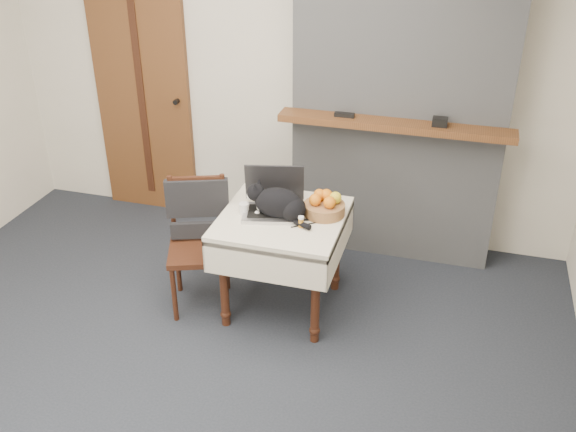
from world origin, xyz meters
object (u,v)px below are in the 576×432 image
cat (280,204)px  pill_bottle (301,222)px  side_table (282,231)px  door (143,96)px  chair (198,225)px  cream_jar (244,209)px  laptop (274,200)px  fruit_basket (325,206)px

cat → pill_bottle: (0.16, -0.08, -0.06)m
side_table → pill_bottle: size_ratio=10.49×
door → chair: 1.56m
side_table → pill_bottle: bearing=-34.6°
door → cat: size_ratio=4.34×
cream_jar → side_table: bearing=8.0°
cream_jar → laptop: bearing=29.8°
door → cat: door is taller
door → fruit_basket: (1.77, -1.02, -0.24)m
cat → pill_bottle: bearing=-22.9°
laptop → pill_bottle: 0.28m
laptop → chair: laptop is taller
side_table → cream_jar: 0.29m
side_table → fruit_basket: 0.32m
door → side_table: (1.52, -1.12, -0.41)m
side_table → cream_jar: size_ratio=10.83×
door → laptop: bearing=-36.2°
cream_jar → pill_bottle: pill_bottle is taller
chair → pill_bottle: bearing=-25.3°
door → cat: bearing=-37.0°
side_table → pill_bottle: (0.15, -0.10, 0.15)m
cream_jar → chair: (-0.32, -0.01, -0.16)m
door → cat: 1.90m
laptop → fruit_basket: (0.33, 0.04, -0.01)m
laptop → fruit_basket: size_ratio=1.69×
pill_bottle → chair: 0.74m
door → cream_jar: door is taller
cat → chair: size_ratio=0.51×
cream_jar → pill_bottle: (0.40, -0.07, 0.00)m
door → fruit_basket: door is taller
laptop → pill_bottle: laptop is taller
cat → cream_jar: bearing=-171.7°
door → cream_jar: size_ratio=27.78×
cream_jar → cat: bearing=3.4°
door → laptop: door is taller
laptop → chair: bearing=178.8°
door → chair: door is taller
cat → fruit_basket: cat is taller
door → chair: bearing=-50.6°
side_table → chair: 0.57m
door → chair: size_ratio=2.23×
cat → cream_jar: cat is taller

